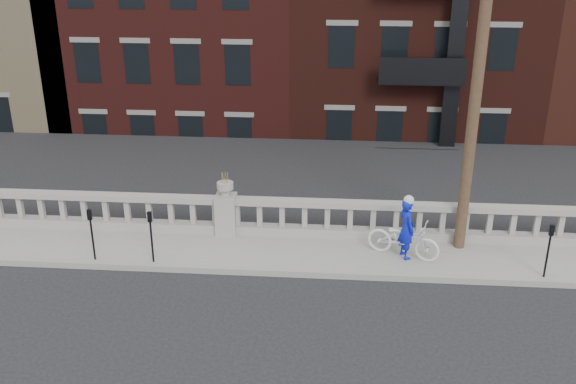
{
  "coord_description": "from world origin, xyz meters",
  "views": [
    {
      "loc": [
        2.93,
        -11.7,
        7.86
      ],
      "look_at": [
        1.74,
        3.2,
        1.71
      ],
      "focal_mm": 40.0,
      "sensor_mm": 36.0,
      "label": 1
    }
  ],
  "objects": [
    {
      "name": "ground",
      "position": [
        0.0,
        0.0,
        0.0
      ],
      "size": [
        120.0,
        120.0,
        0.0
      ],
      "primitive_type": "plane",
      "color": "black",
      "rests_on": "ground"
    },
    {
      "name": "sidewalk",
      "position": [
        0.0,
        3.0,
        0.07
      ],
      "size": [
        32.0,
        2.2,
        0.15
      ],
      "primitive_type": "cube",
      "color": "gray",
      "rests_on": "ground"
    },
    {
      "name": "bicycle",
      "position": [
        4.68,
        2.95,
        0.64
      ],
      "size": [
        1.97,
        1.29,
        0.98
      ],
      "primitive_type": "imported",
      "rotation": [
        0.0,
        0.0,
        1.19
      ],
      "color": "silver",
      "rests_on": "sidewalk"
    },
    {
      "name": "parking_meter_e",
      "position": [
        7.97,
        2.15,
        1.0
      ],
      "size": [
        0.1,
        0.09,
        1.36
      ],
      "color": "black",
      "rests_on": "sidewalk"
    },
    {
      "name": "utility_pole",
      "position": [
        6.2,
        3.6,
        5.24
      ],
      "size": [
        1.6,
        0.28,
        10.0
      ],
      "color": "#422D1E",
      "rests_on": "sidewalk"
    },
    {
      "name": "balustrade",
      "position": [
        0.0,
        3.95,
        0.64
      ],
      "size": [
        28.0,
        0.34,
        1.03
      ],
      "color": "gray",
      "rests_on": "sidewalk"
    },
    {
      "name": "parking_meter_d",
      "position": [
        -1.55,
        2.15,
        1.0
      ],
      "size": [
        0.1,
        0.09,
        1.36
      ],
      "color": "black",
      "rests_on": "sidewalk"
    },
    {
      "name": "planter_pedestal",
      "position": [
        0.0,
        3.95,
        0.83
      ],
      "size": [
        0.55,
        0.55,
        1.76
      ],
      "color": "gray",
      "rests_on": "sidewalk"
    },
    {
      "name": "cyclist",
      "position": [
        4.73,
        2.91,
        0.94
      ],
      "size": [
        0.55,
        0.67,
        1.57
      ],
      "primitive_type": "imported",
      "rotation": [
        0.0,
        0.0,
        1.93
      ],
      "color": "#0D19C4",
      "rests_on": "sidewalk"
    },
    {
      "name": "parking_meter_c",
      "position": [
        -3.05,
        2.15,
        1.0
      ],
      "size": [
        0.1,
        0.09,
        1.36
      ],
      "color": "black",
      "rests_on": "sidewalk"
    },
    {
      "name": "lower_level",
      "position": [
        0.56,
        23.04,
        2.63
      ],
      "size": [
        80.0,
        44.0,
        20.8
      ],
      "color": "#605E59",
      "rests_on": "ground"
    }
  ]
}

